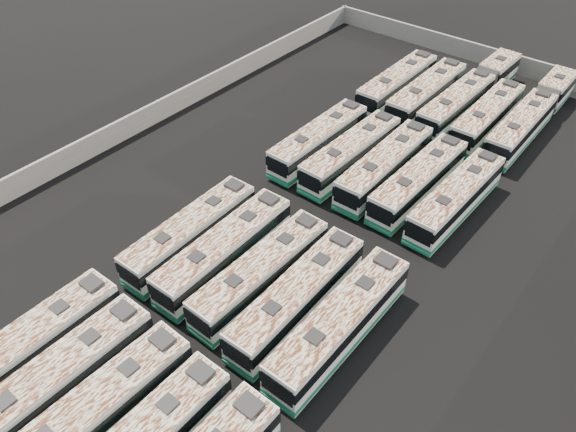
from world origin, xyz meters
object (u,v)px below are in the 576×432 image
object	(u,v)px
bus_midfront_far_right	(340,324)
bus_midback_right	(418,181)
bus_midfront_left	(225,251)
bus_midback_far_left	(319,140)
bus_front_left	(57,382)
bus_back_center	(470,93)
bus_front_far_left	(28,349)
bus_back_right	(487,117)
bus_midback_center	(385,166)
bus_back_far_right	(532,114)
bus_front_center	(94,415)
bus_back_far_left	(397,84)
bus_back_left	(426,94)
bus_midfront_far_left	(191,233)
bus_midback_left	(351,154)
bus_midback_far_right	(456,199)
bus_midfront_center	(261,274)

from	to	relation	value
bus_midfront_far_right	bus_midback_right	bearing A→B (deg)	101.82
bus_midfront_left	bus_midback_far_left	size ratio (longest dim) A/B	1.02
bus_front_left	bus_back_center	world-z (taller)	bus_front_left
bus_front_far_left	bus_back_right	xyz separation A→B (m)	(10.09, 42.80, -0.03)
bus_midfront_left	bus_back_center	size ratio (longest dim) A/B	0.65
bus_front_far_left	bus_midback_center	size ratio (longest dim) A/B	1.00
bus_midfront_far_right	bus_midback_center	size ratio (longest dim) A/B	1.02
bus_front_far_left	bus_back_far_right	bearing A→B (deg)	73.39
bus_midback_far_left	bus_back_center	distance (m)	18.22
bus_front_left	bus_front_center	world-z (taller)	bus_front_left
bus_back_far_left	bus_back_left	distance (m)	3.43
bus_back_center	bus_front_left	bearing A→B (deg)	-93.08
bus_midfront_far_left	bus_midback_left	bearing A→B (deg)	76.75
bus_back_far_left	bus_back_right	bearing A→B (deg)	-1.25
bus_midfront_left	bus_back_far_right	xyz separation A→B (m)	(10.04, 32.51, -0.05)
bus_front_left	bus_midback_center	world-z (taller)	bus_front_left
bus_midfront_far_left	bus_midback_left	distance (m)	16.39
bus_front_center	bus_midback_far_left	xyz separation A→B (m)	(-6.67, 29.38, -0.04)
bus_midback_far_right	bus_back_right	bearing A→B (deg)	105.48
bus_midfront_left	bus_midback_far_right	world-z (taller)	bus_midfront_left
bus_back_center	bus_front_far_left	bearing A→B (deg)	-97.17
bus_front_left	bus_midback_right	size ratio (longest dim) A/B	1.02
bus_midback_far_right	bus_midback_left	bearing A→B (deg)	-178.33
bus_midfront_far_left	bus_midback_right	xyz separation A→B (m)	(9.95, 16.22, 0.02)
bus_midback_center	bus_back_right	size ratio (longest dim) A/B	1.02
bus_midback_far_left	bus_back_far_right	size ratio (longest dim) A/B	0.65
bus_front_far_left	bus_midback_far_right	distance (m)	32.34
bus_back_right	bus_midback_far_left	bearing A→B (deg)	-127.22
bus_back_far_left	bus_front_far_left	bearing A→B (deg)	-89.91
bus_midback_left	bus_back_far_right	size ratio (longest dim) A/B	0.65
bus_midback_far_right	bus_back_right	size ratio (longest dim) A/B	1.00
bus_midfront_far_left	bus_back_left	size ratio (longest dim) A/B	0.96
bus_midfront_far_left	bus_midback_far_right	size ratio (longest dim) A/B	1.00
bus_back_far_right	bus_midback_left	bearing A→B (deg)	-121.07
bus_back_far_left	bus_back_center	size ratio (longest dim) A/B	0.66
bus_midfront_far_left	bus_back_right	xyz separation A→B (m)	(10.03, 29.47, 0.01)
bus_midback_far_left	bus_back_far_right	bearing A→B (deg)	51.89
bus_back_left	bus_back_center	xyz separation A→B (m)	(3.38, 3.15, -0.06)
bus_midback_far_left	bus_front_far_left	bearing A→B (deg)	-89.52
bus_midfront_center	bus_midback_right	world-z (taller)	bus_midback_right
bus_midback_right	bus_midfront_left	bearing A→B (deg)	-111.68
bus_midback_center	bus_back_far_left	size ratio (longest dim) A/B	1.00
bus_midfront_center	bus_back_right	size ratio (longest dim) A/B	1.00
bus_back_far_left	bus_back_far_right	world-z (taller)	bus_back_far_left
bus_front_center	bus_midfront_left	distance (m)	14.06
bus_midfront_far_right	bus_midback_center	world-z (taller)	bus_midfront_far_right
bus_midfront_far_right	bus_midback_right	world-z (taller)	bus_midfront_far_right
bus_midfront_far_right	bus_midback_right	size ratio (longest dim) A/B	1.03
bus_back_far_right	bus_front_left	bearing A→B (deg)	-102.60
bus_front_far_left	bus_midfront_far_left	bearing A→B (deg)	89.29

